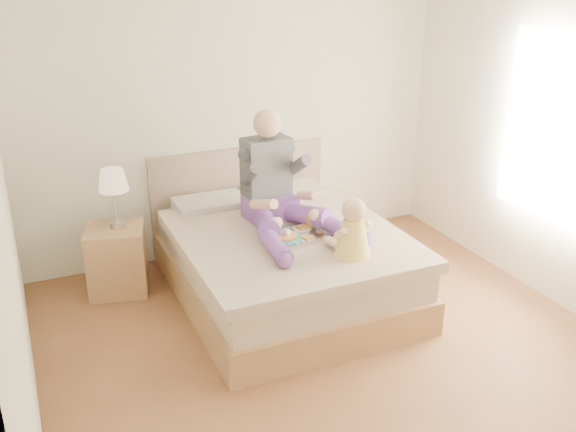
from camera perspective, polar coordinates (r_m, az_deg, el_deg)
name	(u,v)px	position (r m, az deg, el deg)	size (l,w,h in m)	color
room	(358,153)	(4.06, 6.28, 5.61)	(4.02, 4.22, 2.71)	brown
bed	(280,257)	(5.36, -0.71, -3.69)	(1.70, 2.18, 1.00)	#936B44
nightstand	(117,260)	(5.57, -14.95, -3.79)	(0.56, 0.52, 0.58)	#936B44
lamp	(113,184)	(5.34, -15.27, 2.80)	(0.24, 0.24, 0.50)	#B5B7BC
adult	(278,191)	(5.18, -0.92, 2.21)	(0.80, 1.16, 0.95)	#6C3D98
tray	(295,234)	(5.01, 0.65, -1.58)	(0.53, 0.45, 0.13)	#B5B7BC
baby	(352,232)	(4.68, 5.72, -1.42)	(0.29, 0.40, 0.45)	#FFD750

